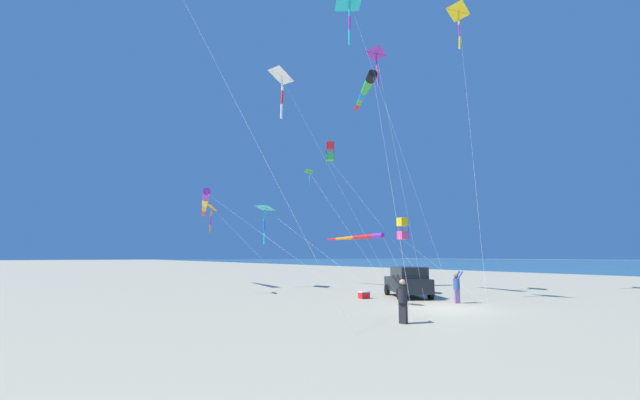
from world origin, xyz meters
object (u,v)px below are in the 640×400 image
object	(u,v)px
kite_box_green_low_center	(330,151)
parked_car	(408,281)
kite_delta_teal_far_right	(459,12)
kite_box_yellow_midlevel	(402,229)
kite_windsock_rainbow_low_near	(367,87)
kite_delta_long_streamer_right	(350,1)
kite_delta_small_distant	(213,208)
kite_delta_black_fish_shape	(282,76)
kite_windsock_blue_topmost	(361,237)
kite_windsock_purple_drifting	(205,201)
cooler_box	(364,295)
person_adult_flyer	(457,286)
kite_delta_orange_high_right	(376,54)
kite_delta_striped_overhead	(310,172)
person_child_green_jacket	(402,297)
kite_delta_checkered_midright	(266,208)

from	to	relation	value
kite_box_green_low_center	parked_car	bearing A→B (deg)	81.72
kite_delta_teal_far_right	kite_box_yellow_midlevel	distance (m)	17.52
kite_windsock_rainbow_low_near	kite_delta_long_streamer_right	xyz separation A→B (m)	(4.20, 3.57, 3.18)
kite_delta_small_distant	kite_delta_black_fish_shape	bearing A→B (deg)	129.15
kite_windsock_blue_topmost	kite_delta_teal_far_right	world-z (taller)	kite_delta_teal_far_right
parked_car	kite_windsock_purple_drifting	bearing A→B (deg)	-62.22
kite_windsock_blue_topmost	kite_box_yellow_midlevel	bearing A→B (deg)	147.80
kite_delta_long_streamer_right	kite_box_green_low_center	bearing A→B (deg)	-119.12
kite_windsock_blue_topmost	kite_delta_black_fish_shape	world-z (taller)	kite_delta_black_fish_shape
kite_delta_black_fish_shape	kite_delta_teal_far_right	xyz separation A→B (m)	(-12.31, 5.00, 6.33)
cooler_box	kite_delta_black_fish_shape	size ratio (longest dim) A/B	0.04
parked_car	kite_delta_small_distant	distance (m)	13.68
kite_delta_black_fish_shape	kite_box_yellow_midlevel	size ratio (longest dim) A/B	1.24
cooler_box	kite_delta_teal_far_right	bearing A→B (deg)	171.19
person_adult_flyer	kite_box_yellow_midlevel	distance (m)	13.04
parked_car	kite_delta_small_distant	world-z (taller)	kite_delta_small_distant
person_adult_flyer	kite_box_yellow_midlevel	xyz separation A→B (m)	(-6.58, -10.56, 3.91)
kite_delta_orange_high_right	person_adult_flyer	bearing A→B (deg)	84.49
kite_windsock_rainbow_low_near	kite_delta_striped_overhead	world-z (taller)	kite_windsock_rainbow_low_near
kite_delta_striped_overhead	kite_box_green_low_center	bearing A→B (deg)	80.47
kite_delta_orange_high_right	kite_delta_striped_overhead	world-z (taller)	kite_delta_orange_high_right
person_adult_flyer	kite_delta_small_distant	world-z (taller)	kite_delta_small_distant
cooler_box	kite_delta_striped_overhead	distance (m)	18.62
kite_delta_long_streamer_right	kite_delta_black_fish_shape	bearing A→B (deg)	-68.86
kite_box_green_low_center	person_child_green_jacket	bearing A→B (deg)	63.20
kite_delta_checkered_midright	kite_delta_striped_overhead	distance (m)	8.64
kite_box_green_low_center	cooler_box	bearing A→B (deg)	66.04
kite_delta_orange_high_right	kite_box_yellow_midlevel	xyz separation A→B (m)	(-5.93, -3.78, -12.55)
parked_car	kite_windsock_purple_drifting	distance (m)	18.33
kite_delta_long_streamer_right	kite_delta_black_fish_shape	size ratio (longest dim) A/B	1.22
kite_delta_small_distant	kite_box_yellow_midlevel	xyz separation A→B (m)	(-16.09, 1.62, -0.91)
kite_delta_black_fish_shape	person_child_green_jacket	bearing A→B (deg)	86.14
kite_delta_striped_overhead	kite_delta_small_distant	distance (m)	14.73
person_child_green_jacket	kite_windsock_purple_drifting	bearing A→B (deg)	-88.04
person_adult_flyer	kite_box_yellow_midlevel	world-z (taller)	kite_box_yellow_midlevel
kite_windsock_blue_topmost	kite_box_green_low_center	world-z (taller)	kite_box_green_low_center
kite_windsock_purple_drifting	kite_delta_small_distant	world-z (taller)	kite_windsock_purple_drifting
kite_delta_checkered_midright	kite_delta_long_streamer_right	world-z (taller)	kite_delta_long_streamer_right
kite_delta_orange_high_right	kite_delta_long_streamer_right	xyz separation A→B (m)	(5.10, 3.44, 0.40)
kite_delta_small_distant	kite_delta_checkered_midright	bearing A→B (deg)	-149.20
cooler_box	person_adult_flyer	xyz separation A→B (m)	(-2.63, 4.65, 0.72)
kite_delta_long_streamer_right	kite_delta_small_distant	world-z (taller)	kite_delta_long_streamer_right
kite_delta_checkered_midright	kite_box_yellow_midlevel	bearing A→B (deg)	155.17
kite_delta_orange_high_right	kite_delta_small_distant	size ratio (longest dim) A/B	2.90
person_child_green_jacket	kite_delta_long_streamer_right	world-z (taller)	kite_delta_long_streamer_right
kite_windsock_rainbow_low_near	kite_delta_teal_far_right	world-z (taller)	kite_delta_teal_far_right
kite_windsock_purple_drifting	kite_box_green_low_center	world-z (taller)	kite_box_green_low_center
kite_windsock_rainbow_low_near	kite_windsock_purple_drifting	bearing A→B (deg)	-57.70
kite_delta_teal_far_right	kite_delta_striped_overhead	bearing A→B (deg)	-77.62
kite_box_yellow_midlevel	kite_delta_striped_overhead	bearing A→B (deg)	-64.34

